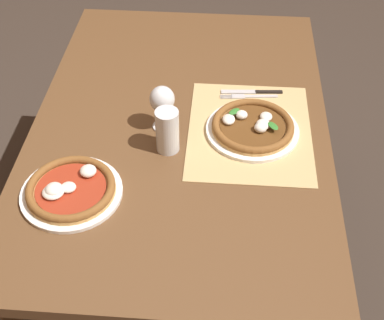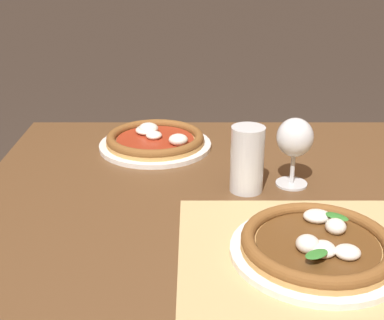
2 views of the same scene
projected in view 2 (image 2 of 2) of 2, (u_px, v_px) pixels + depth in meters
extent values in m
cube|color=brown|center=(311.00, 204.00, 1.15)|extent=(1.45, 0.97, 0.04)
cube|color=brown|center=(63.00, 246.00, 1.68)|extent=(0.07, 0.07, 0.70)
cube|color=tan|center=(320.00, 253.00, 0.93)|extent=(0.49, 0.39, 0.00)
cylinder|color=white|center=(318.00, 252.00, 0.92)|extent=(0.30, 0.30, 0.01)
cylinder|color=tan|center=(318.00, 247.00, 0.91)|extent=(0.26, 0.26, 0.01)
torus|color=brown|center=(319.00, 242.00, 0.91)|extent=(0.26, 0.26, 0.02)
cylinder|color=brown|center=(319.00, 244.00, 0.91)|extent=(0.21, 0.21, 0.00)
ellipsoid|color=silver|center=(350.00, 252.00, 0.87)|extent=(0.04, 0.04, 0.02)
ellipsoid|color=silver|center=(337.00, 227.00, 0.94)|extent=(0.04, 0.04, 0.03)
ellipsoid|color=silver|center=(325.00, 248.00, 0.88)|extent=(0.04, 0.04, 0.02)
ellipsoid|color=silver|center=(323.00, 250.00, 0.88)|extent=(0.05, 0.04, 0.02)
ellipsoid|color=silver|center=(309.00, 244.00, 0.89)|extent=(0.04, 0.04, 0.03)
ellipsoid|color=silver|center=(318.00, 216.00, 0.98)|extent=(0.05, 0.04, 0.02)
ellipsoid|color=#337A2D|center=(318.00, 254.00, 0.85)|extent=(0.05, 0.04, 0.00)
ellipsoid|color=#337A2D|center=(338.00, 217.00, 0.96)|extent=(0.05, 0.05, 0.00)
cylinder|color=white|center=(157.00, 145.00, 1.40)|extent=(0.29, 0.29, 0.01)
cylinder|color=tan|center=(157.00, 141.00, 1.39)|extent=(0.25, 0.25, 0.01)
torus|color=brown|center=(157.00, 138.00, 1.39)|extent=(0.25, 0.25, 0.02)
cylinder|color=maroon|center=(157.00, 139.00, 1.39)|extent=(0.20, 0.20, 0.00)
ellipsoid|color=silver|center=(155.00, 135.00, 1.39)|extent=(0.04, 0.04, 0.02)
ellipsoid|color=silver|center=(150.00, 129.00, 1.42)|extent=(0.05, 0.05, 0.03)
ellipsoid|color=silver|center=(180.00, 140.00, 1.35)|extent=(0.05, 0.05, 0.03)
ellipsoid|color=silver|center=(148.00, 130.00, 1.43)|extent=(0.06, 0.06, 0.02)
cylinder|color=silver|center=(293.00, 184.00, 1.19)|extent=(0.07, 0.07, 0.00)
cylinder|color=silver|center=(294.00, 169.00, 1.17)|extent=(0.01, 0.01, 0.06)
ellipsoid|color=silver|center=(296.00, 137.00, 1.15)|extent=(0.08, 0.08, 0.08)
ellipsoid|color=#C17019|center=(296.00, 142.00, 1.15)|extent=(0.07, 0.07, 0.05)
cylinder|color=silver|center=(249.00, 159.00, 1.14)|extent=(0.07, 0.07, 0.15)
cylinder|color=black|center=(248.00, 166.00, 1.14)|extent=(0.07, 0.07, 0.12)
cylinder|color=silver|center=(250.00, 137.00, 1.12)|extent=(0.07, 0.07, 0.02)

